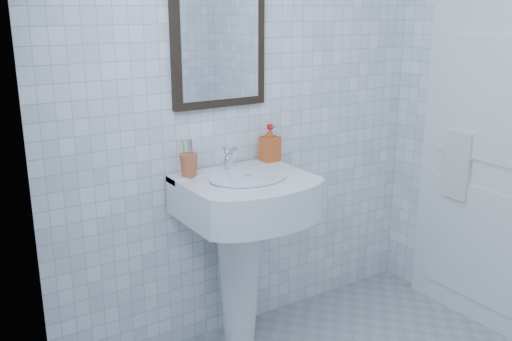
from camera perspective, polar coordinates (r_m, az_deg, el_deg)
wall_back at (r=2.94m, az=-0.76°, el=6.94°), size 2.20×0.02×2.50m
wall_left at (r=1.41m, az=-12.57°, el=-3.67°), size 0.02×2.40×2.50m
washbasin at (r=2.84m, az=-1.45°, el=-6.27°), size 0.62×0.45×0.95m
faucet at (r=2.82m, az=-2.70°, el=1.13°), size 0.05×0.11×0.13m
toothbrush_cup at (r=2.72m, az=-6.75°, el=0.54°), size 0.11×0.11×0.11m
soap_dispenser at (r=2.96m, az=1.40°, el=2.77°), size 0.09×0.10×0.19m
wall_mirror at (r=2.80m, az=-3.70°, el=12.64°), size 0.50×0.04×0.62m
bathroom_door at (r=3.27m, az=21.97°, el=2.23°), size 0.04×0.80×2.00m
towel_ring at (r=3.32m, az=19.97°, el=3.52°), size 0.01×0.18×0.18m
hand_towel at (r=3.34m, az=19.47°, el=0.47°), size 0.03×0.16×0.38m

